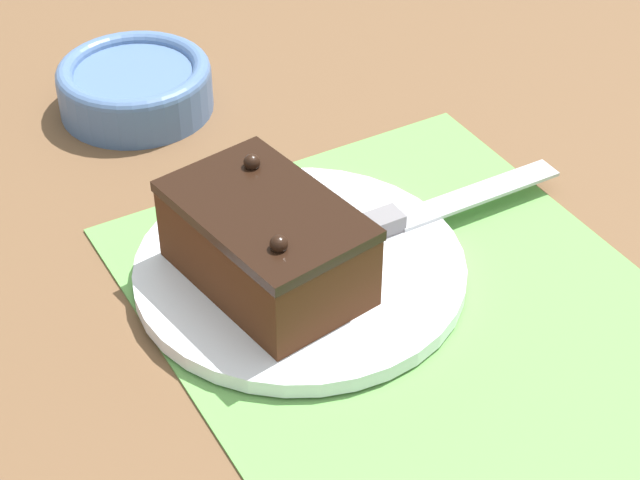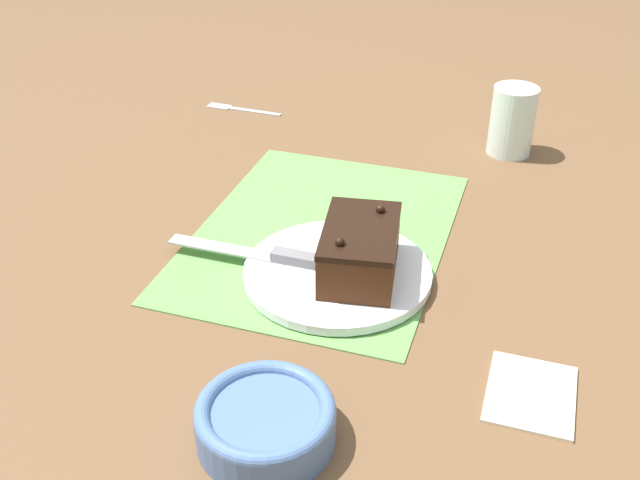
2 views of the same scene
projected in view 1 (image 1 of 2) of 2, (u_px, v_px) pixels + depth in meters
ground_plane at (435, 336)px, 0.73m from camera, size 3.00×3.00×0.00m
placemat_woven at (435, 334)px, 0.73m from camera, size 0.46×0.34×0.00m
cake_plate at (300, 270)px, 0.77m from camera, size 0.24×0.24×0.01m
chocolate_cake at (266, 243)px, 0.74m from camera, size 0.16×0.11×0.07m
serving_knife at (399, 219)px, 0.80m from camera, size 0.02×0.22×0.01m
small_bowl at (135, 85)px, 0.95m from camera, size 0.14×0.14×0.05m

